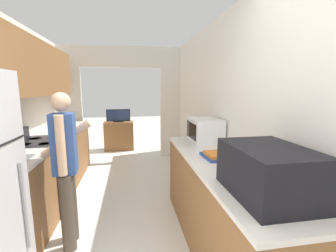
{
  "coord_description": "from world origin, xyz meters",
  "views": [
    {
      "loc": [
        0.17,
        -0.77,
        1.6
      ],
      "look_at": [
        0.71,
        2.44,
        1.05
      ],
      "focal_mm": 24.0,
      "sensor_mm": 36.0,
      "label": 1
    }
  ],
  "objects_px": {
    "tv_cabinet": "(119,136)",
    "person": "(66,167)",
    "range_oven": "(43,174)",
    "microwave": "(205,130)",
    "suitcase": "(267,171)",
    "knife": "(53,131)",
    "television": "(118,116)",
    "book_stack": "(217,155)"
  },
  "relations": [
    {
      "from": "tv_cabinet",
      "to": "person",
      "type": "bearing_deg",
      "value": -95.23
    },
    {
      "from": "range_oven",
      "to": "person",
      "type": "xyz_separation_m",
      "value": [
        0.54,
        -0.85,
        0.37
      ]
    },
    {
      "from": "microwave",
      "to": "person",
      "type": "bearing_deg",
      "value": -163.03
    },
    {
      "from": "suitcase",
      "to": "tv_cabinet",
      "type": "distance_m",
      "value": 4.88
    },
    {
      "from": "range_oven",
      "to": "knife",
      "type": "bearing_deg",
      "value": 93.6
    },
    {
      "from": "knife",
      "to": "tv_cabinet",
      "type": "bearing_deg",
      "value": 60.05
    },
    {
      "from": "microwave",
      "to": "tv_cabinet",
      "type": "distance_m",
      "value": 3.5
    },
    {
      "from": "microwave",
      "to": "knife",
      "type": "distance_m",
      "value": 2.41
    },
    {
      "from": "microwave",
      "to": "television",
      "type": "relative_size",
      "value": 0.81
    },
    {
      "from": "suitcase",
      "to": "knife",
      "type": "relative_size",
      "value": 1.99
    },
    {
      "from": "television",
      "to": "microwave",
      "type": "bearing_deg",
      "value": -68.36
    },
    {
      "from": "tv_cabinet",
      "to": "knife",
      "type": "distance_m",
      "value": 2.39
    },
    {
      "from": "person",
      "to": "microwave",
      "type": "relative_size",
      "value": 3.21
    },
    {
      "from": "person",
      "to": "television",
      "type": "relative_size",
      "value": 2.6
    },
    {
      "from": "microwave",
      "to": "knife",
      "type": "relative_size",
      "value": 1.55
    },
    {
      "from": "suitcase",
      "to": "television",
      "type": "bearing_deg",
      "value": 103.9
    },
    {
      "from": "book_stack",
      "to": "tv_cabinet",
      "type": "xyz_separation_m",
      "value": [
        -1.13,
        3.91,
        -0.58
      ]
    },
    {
      "from": "range_oven",
      "to": "suitcase",
      "type": "xyz_separation_m",
      "value": [
        2.03,
        -1.87,
        0.61
      ]
    },
    {
      "from": "suitcase",
      "to": "book_stack",
      "type": "distance_m",
      "value": 0.79
    },
    {
      "from": "microwave",
      "to": "range_oven",
      "type": "bearing_deg",
      "value": 170.17
    },
    {
      "from": "person",
      "to": "suitcase",
      "type": "relative_size",
      "value": 2.5
    },
    {
      "from": "television",
      "to": "book_stack",
      "type": "bearing_deg",
      "value": -73.7
    },
    {
      "from": "person",
      "to": "tv_cabinet",
      "type": "distance_m",
      "value": 3.72
    },
    {
      "from": "book_stack",
      "to": "range_oven",
      "type": "bearing_deg",
      "value": 151.52
    },
    {
      "from": "microwave",
      "to": "television",
      "type": "height_order",
      "value": "microwave"
    },
    {
      "from": "book_stack",
      "to": "knife",
      "type": "bearing_deg",
      "value": 139.17
    },
    {
      "from": "person",
      "to": "television",
      "type": "height_order",
      "value": "person"
    },
    {
      "from": "person",
      "to": "knife",
      "type": "xyz_separation_m",
      "value": [
        -0.58,
        1.53,
        0.1
      ]
    },
    {
      "from": "suitcase",
      "to": "television",
      "type": "xyz_separation_m",
      "value": [
        -1.15,
        4.65,
        -0.18
      ]
    },
    {
      "from": "range_oven",
      "to": "microwave",
      "type": "height_order",
      "value": "microwave"
    },
    {
      "from": "range_oven",
      "to": "person",
      "type": "relative_size",
      "value": 0.68
    },
    {
      "from": "microwave",
      "to": "television",
      "type": "xyz_separation_m",
      "value": [
        -1.25,
        3.15,
        -0.17
      ]
    },
    {
      "from": "range_oven",
      "to": "book_stack",
      "type": "bearing_deg",
      "value": -28.48
    },
    {
      "from": "microwave",
      "to": "knife",
      "type": "xyz_separation_m",
      "value": [
        -2.17,
        1.05,
        -0.14
      ]
    },
    {
      "from": "person",
      "to": "book_stack",
      "type": "relative_size",
      "value": 5.15
    },
    {
      "from": "book_stack",
      "to": "television",
      "type": "height_order",
      "value": "television"
    },
    {
      "from": "suitcase",
      "to": "knife",
      "type": "bearing_deg",
      "value": 129.06
    },
    {
      "from": "suitcase",
      "to": "book_stack",
      "type": "xyz_separation_m",
      "value": [
        -0.02,
        0.78,
        -0.13
      ]
    },
    {
      "from": "television",
      "to": "range_oven",
      "type": "bearing_deg",
      "value": -107.49
    },
    {
      "from": "range_oven",
      "to": "knife",
      "type": "relative_size",
      "value": 3.38
    },
    {
      "from": "book_stack",
      "to": "knife",
      "type": "xyz_separation_m",
      "value": [
        -2.05,
        1.77,
        -0.02
      ]
    },
    {
      "from": "microwave",
      "to": "suitcase",
      "type": "bearing_deg",
      "value": -93.78
    }
  ]
}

